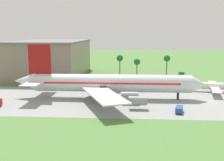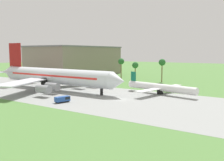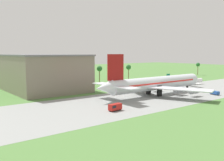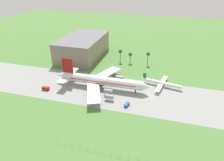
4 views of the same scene
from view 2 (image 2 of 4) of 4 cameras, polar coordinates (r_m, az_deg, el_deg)
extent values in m
plane|color=#517F3D|center=(84.23, 2.40, -4.39)|extent=(600.00, 600.00, 0.00)
cube|color=gray|center=(84.23, 2.40, -4.38)|extent=(320.00, 44.00, 0.02)
cylinder|color=silver|center=(108.03, -12.87, 0.98)|extent=(58.07, 6.53, 6.53)
cone|color=silver|center=(87.73, 1.41, -0.11)|extent=(5.22, 6.40, 6.40)
cone|color=silver|center=(134.03, -22.61, 1.90)|extent=(8.16, 6.20, 6.20)
cube|color=red|center=(107.99, -12.88, 1.24)|extent=(49.36, 6.66, 0.65)
cube|color=maroon|center=(128.68, -21.28, 5.50)|extent=(8.49, 0.50, 11.10)
cube|color=silver|center=(129.27, -21.22, 2.02)|extent=(5.88, 26.12, 0.30)
cube|color=silver|center=(100.51, -19.49, -0.29)|extent=(18.52, 29.54, 0.44)
cube|color=silver|center=(119.49, -8.49, 1.04)|extent=(18.52, 29.54, 0.44)
cylinder|color=gray|center=(98.24, -13.51, -1.35)|extent=(5.88, 2.94, 2.94)
cylinder|color=gray|center=(92.00, -15.39, -1.92)|extent=(5.88, 2.94, 2.94)
cylinder|color=gray|center=(109.32, -7.44, -0.44)|extent=(5.88, 2.94, 2.94)
cylinder|color=gray|center=(112.61, -4.24, -0.20)|extent=(5.88, 2.94, 2.94)
cube|color=black|center=(92.23, -2.39, -1.81)|extent=(0.70, 0.90, 5.15)
cube|color=black|center=(108.15, -15.27, -0.80)|extent=(2.40, 1.20, 5.15)
cube|color=black|center=(112.92, -12.51, -0.43)|extent=(2.40, 1.20, 5.15)
cylinder|color=white|center=(96.08, 10.96, -1.56)|extent=(29.58, 8.47, 2.76)
cube|color=#0F6647|center=(103.72, 4.92, 0.97)|extent=(2.48, 0.72, 3.86)
cube|color=white|center=(96.12, 10.96, -1.72)|extent=(8.44, 26.78, 0.24)
cube|color=black|center=(96.27, 10.95, -2.33)|extent=(1.66, 2.67, 2.62)
cube|color=black|center=(81.03, -11.27, -4.80)|extent=(2.76, 4.36, 0.40)
cube|color=#234C99|center=(80.85, -11.29, -4.14)|extent=(3.13, 5.09, 1.51)
cube|color=black|center=(81.46, -10.49, -3.88)|extent=(2.39, 2.12, 0.90)
cube|color=slate|center=(174.18, -8.33, 4.34)|extent=(36.00, 60.00, 19.05)
cube|color=slate|center=(174.10, -8.39, 7.61)|extent=(36.72, 61.20, 0.80)
cylinder|color=brown|center=(147.41, 2.10, 2.24)|extent=(0.56, 0.56, 9.88)
sphere|color=#28662D|center=(147.10, 2.11, 4.39)|extent=(3.60, 3.60, 3.60)
cylinder|color=brown|center=(142.73, 5.32, 1.68)|extent=(0.56, 0.56, 7.92)
sphere|color=#28662D|center=(142.42, 5.34, 3.51)|extent=(3.60, 3.60, 3.60)
cylinder|color=brown|center=(135.65, 11.33, 1.76)|extent=(0.56, 0.56, 9.93)
sphere|color=#28662D|center=(135.31, 11.39, 4.10)|extent=(3.60, 3.60, 3.60)
camera|label=1|loc=(77.82, -78.70, 7.61)|focal=45.00mm
camera|label=3|loc=(172.65, -59.23, 4.90)|focal=40.00mm
camera|label=4|loc=(84.26, -113.27, 42.05)|focal=32.00mm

